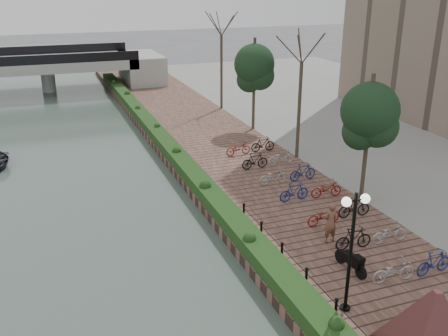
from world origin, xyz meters
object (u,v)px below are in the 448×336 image
granite_monument (431,332)px  pedestrian (330,222)px  lamppost (353,226)px  motorcycle (351,260)px

granite_monument → pedestrian: (1.49, 7.62, -0.45)m
lamppost → motorcycle: lamppost is taller
lamppost → granite_monument: bearing=-81.0°
lamppost → motorcycle: bearing=52.6°
granite_monument → motorcycle: bearing=79.2°
lamppost → motorcycle: (1.54, 2.01, -2.70)m
pedestrian → lamppost: bearing=63.0°
motorcycle → pedestrian: pedestrian is taller
lamppost → pedestrian: 5.27m
granite_monument → pedestrian: granite_monument is taller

